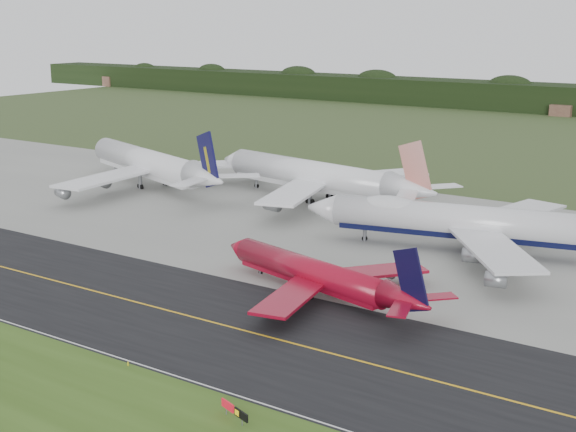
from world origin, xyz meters
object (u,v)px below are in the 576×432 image
Objects in this scene: jet_navy_gold at (152,165)px; taxiway_sign at (234,410)px; jet_star_tail at (320,177)px; jet_ba_747 at (472,222)px; jet_red_737 at (320,276)px.

taxiway_sign is (88.26, -82.13, -4.39)m from jet_navy_gold.
jet_navy_gold is 1.00× the size of jet_star_tail.
jet_navy_gold is 120.64m from taxiway_sign.
jet_ba_747 is 0.99× the size of jet_navy_gold.
jet_ba_747 is 1.00× the size of jet_star_tail.
taxiway_sign is at bearing -63.25° from jet_star_tail.
jet_star_tail reaches higher than jet_ba_747.
jet_ba_747 is at bearing -6.89° from jet_navy_gold.
taxiway_sign is (46.11, -91.48, -4.42)m from jet_star_tail.
jet_red_737 is at bearing -106.41° from jet_ba_747.
jet_star_tail is (42.15, 9.36, 0.03)m from jet_navy_gold.
jet_star_tail is at bearing 12.52° from jet_navy_gold.
jet_star_tail is (-33.38, 54.09, 2.42)m from jet_red_737.
jet_ba_747 is at bearing -24.36° from jet_star_tail.
jet_navy_gold is 13.94× the size of taxiway_sign.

